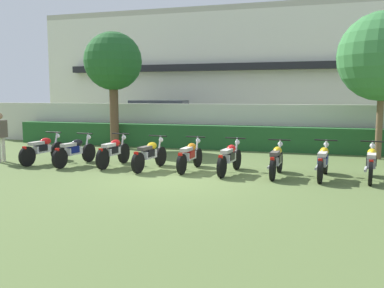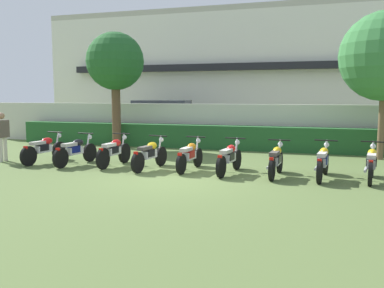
{
  "view_description": "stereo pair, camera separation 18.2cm",
  "coord_description": "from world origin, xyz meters",
  "px_view_note": "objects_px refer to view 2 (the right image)",
  "views": [
    {
      "loc": [
        3.35,
        -9.96,
        2.16
      ],
      "look_at": [
        0.0,
        1.46,
        0.74
      ],
      "focal_mm": 38.6,
      "sensor_mm": 36.0,
      "label": 1
    },
    {
      "loc": [
        3.53,
        -9.9,
        2.16
      ],
      "look_at": [
        0.0,
        1.46,
        0.74
      ],
      "focal_mm": 38.6,
      "sensor_mm": 36.0,
      "label": 2
    }
  ],
  "objects_px": {
    "motorcycle_in_row_2": "(114,151)",
    "motorcycle_in_row_3": "(150,154)",
    "motorcycle_in_row_4": "(190,155)",
    "motorcycle_in_row_6": "(276,160)",
    "motorcycle_in_row_7": "(323,161)",
    "motorcycle_in_row_5": "(229,158)",
    "parked_car": "(165,119)",
    "tree_near_inspector": "(115,63)",
    "motorcycle_in_row_1": "(75,151)",
    "motorcycle_in_row_8": "(371,163)",
    "motorcycle_in_row_0": "(44,149)",
    "inspector_person": "(2,133)"
  },
  "relations": [
    {
      "from": "tree_near_inspector",
      "to": "motorcycle_in_row_5",
      "type": "distance_m",
      "value": 7.75
    },
    {
      "from": "parked_car",
      "to": "motorcycle_in_row_3",
      "type": "distance_m",
      "value": 8.84
    },
    {
      "from": "motorcycle_in_row_4",
      "to": "motorcycle_in_row_6",
      "type": "distance_m",
      "value": 2.46
    },
    {
      "from": "motorcycle_in_row_5",
      "to": "motorcycle_in_row_8",
      "type": "distance_m",
      "value": 3.62
    },
    {
      "from": "motorcycle_in_row_7",
      "to": "motorcycle_in_row_8",
      "type": "relative_size",
      "value": 1.06
    },
    {
      "from": "motorcycle_in_row_1",
      "to": "motorcycle_in_row_2",
      "type": "height_order",
      "value": "motorcycle_in_row_2"
    },
    {
      "from": "motorcycle_in_row_2",
      "to": "motorcycle_in_row_3",
      "type": "distance_m",
      "value": 1.27
    },
    {
      "from": "motorcycle_in_row_4",
      "to": "motorcycle_in_row_8",
      "type": "xyz_separation_m",
      "value": [
        4.8,
        -0.08,
        0.02
      ]
    },
    {
      "from": "parked_car",
      "to": "motorcycle_in_row_6",
      "type": "xyz_separation_m",
      "value": [
        6.35,
        -8.39,
        -0.49
      ]
    },
    {
      "from": "tree_near_inspector",
      "to": "motorcycle_in_row_6",
      "type": "bearing_deg",
      "value": -32.15
    },
    {
      "from": "motorcycle_in_row_4",
      "to": "motorcycle_in_row_7",
      "type": "distance_m",
      "value": 3.64
    },
    {
      "from": "tree_near_inspector",
      "to": "motorcycle_in_row_2",
      "type": "distance_m",
      "value": 5.56
    },
    {
      "from": "motorcycle_in_row_6",
      "to": "motorcycle_in_row_7",
      "type": "relative_size",
      "value": 0.92
    },
    {
      "from": "motorcycle_in_row_1",
      "to": "inspector_person",
      "type": "relative_size",
      "value": 1.21
    },
    {
      "from": "motorcycle_in_row_0",
      "to": "motorcycle_in_row_6",
      "type": "relative_size",
      "value": 1.08
    },
    {
      "from": "tree_near_inspector",
      "to": "motorcycle_in_row_7",
      "type": "bearing_deg",
      "value": -27.88
    },
    {
      "from": "parked_car",
      "to": "motorcycle_in_row_2",
      "type": "distance_m",
      "value": 8.35
    },
    {
      "from": "tree_near_inspector",
      "to": "motorcycle_in_row_1",
      "type": "bearing_deg",
      "value": -79.06
    },
    {
      "from": "motorcycle_in_row_7",
      "to": "motorcycle_in_row_8",
      "type": "distance_m",
      "value": 1.16
    },
    {
      "from": "motorcycle_in_row_3",
      "to": "motorcycle_in_row_7",
      "type": "height_order",
      "value": "motorcycle_in_row_7"
    },
    {
      "from": "motorcycle_in_row_6",
      "to": "motorcycle_in_row_1",
      "type": "bearing_deg",
      "value": 93.48
    },
    {
      "from": "motorcycle_in_row_5",
      "to": "motorcycle_in_row_6",
      "type": "bearing_deg",
      "value": -85.5
    },
    {
      "from": "parked_car",
      "to": "motorcycle_in_row_5",
      "type": "bearing_deg",
      "value": -64.77
    },
    {
      "from": "motorcycle_in_row_1",
      "to": "motorcycle_in_row_8",
      "type": "bearing_deg",
      "value": -81.86
    },
    {
      "from": "motorcycle_in_row_8",
      "to": "motorcycle_in_row_3",
      "type": "bearing_deg",
      "value": 98.81
    },
    {
      "from": "motorcycle_in_row_4",
      "to": "motorcycle_in_row_6",
      "type": "bearing_deg",
      "value": -89.87
    },
    {
      "from": "motorcycle_in_row_2",
      "to": "motorcycle_in_row_5",
      "type": "xyz_separation_m",
      "value": [
        3.6,
        -0.13,
        -0.01
      ]
    },
    {
      "from": "motorcycle_in_row_6",
      "to": "motorcycle_in_row_2",
      "type": "bearing_deg",
      "value": 91.67
    },
    {
      "from": "parked_car",
      "to": "tree_near_inspector",
      "type": "height_order",
      "value": "tree_near_inspector"
    },
    {
      "from": "motorcycle_in_row_5",
      "to": "motorcycle_in_row_3",
      "type": "bearing_deg",
      "value": 98.16
    },
    {
      "from": "motorcycle_in_row_6",
      "to": "motorcycle_in_row_7",
      "type": "height_order",
      "value": "motorcycle_in_row_7"
    },
    {
      "from": "parked_car",
      "to": "motorcycle_in_row_1",
      "type": "xyz_separation_m",
      "value": [
        0.23,
        -8.35,
        -0.49
      ]
    },
    {
      "from": "tree_near_inspector",
      "to": "motorcycle_in_row_5",
      "type": "height_order",
      "value": "tree_near_inspector"
    },
    {
      "from": "parked_car",
      "to": "motorcycle_in_row_8",
      "type": "relative_size",
      "value": 2.54
    },
    {
      "from": "motorcycle_in_row_8",
      "to": "inspector_person",
      "type": "bearing_deg",
      "value": 98.92
    },
    {
      "from": "motorcycle_in_row_8",
      "to": "inspector_person",
      "type": "distance_m",
      "value": 11.1
    },
    {
      "from": "tree_near_inspector",
      "to": "motorcycle_in_row_1",
      "type": "relative_size",
      "value": 2.43
    },
    {
      "from": "parked_car",
      "to": "motorcycle_in_row_7",
      "type": "height_order",
      "value": "parked_car"
    },
    {
      "from": "motorcycle_in_row_1",
      "to": "motorcycle_in_row_4",
      "type": "bearing_deg",
      "value": -80.0
    },
    {
      "from": "motorcycle_in_row_3",
      "to": "motorcycle_in_row_8",
      "type": "height_order",
      "value": "motorcycle_in_row_8"
    },
    {
      "from": "motorcycle_in_row_0",
      "to": "motorcycle_in_row_2",
      "type": "distance_m",
      "value": 2.41
    },
    {
      "from": "motorcycle_in_row_0",
      "to": "motorcycle_in_row_4",
      "type": "distance_m",
      "value": 4.83
    },
    {
      "from": "parked_car",
      "to": "inspector_person",
      "type": "relative_size",
      "value": 2.94
    },
    {
      "from": "motorcycle_in_row_3",
      "to": "motorcycle_in_row_7",
      "type": "distance_m",
      "value": 4.81
    },
    {
      "from": "motorcycle_in_row_4",
      "to": "motorcycle_in_row_8",
      "type": "distance_m",
      "value": 4.8
    },
    {
      "from": "motorcycle_in_row_3",
      "to": "motorcycle_in_row_5",
      "type": "bearing_deg",
      "value": -81.33
    },
    {
      "from": "motorcycle_in_row_5",
      "to": "motorcycle_in_row_6",
      "type": "height_order",
      "value": "same"
    },
    {
      "from": "motorcycle_in_row_0",
      "to": "motorcycle_in_row_3",
      "type": "relative_size",
      "value": 1.02
    },
    {
      "from": "motorcycle_in_row_3",
      "to": "motorcycle_in_row_8",
      "type": "relative_size",
      "value": 1.04
    },
    {
      "from": "motorcycle_in_row_6",
      "to": "motorcycle_in_row_7",
      "type": "xyz_separation_m",
      "value": [
        1.19,
        0.06,
        0.01
      ]
    }
  ]
}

